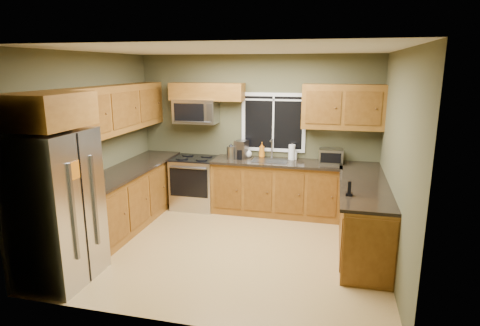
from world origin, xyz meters
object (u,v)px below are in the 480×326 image
at_px(soap_bottle_c, 248,152).
at_px(paper_towel_roll, 292,152).
at_px(refrigerator, 57,208).
at_px(kettle, 231,152).
at_px(soap_bottle_a, 262,150).
at_px(microwave, 196,111).
at_px(cordless_phone, 349,191).
at_px(soap_bottle_b, 294,153).
at_px(coffee_maker, 241,150).
at_px(toaster_oven, 331,156).
at_px(range, 195,182).

bearing_deg(soap_bottle_c, paper_towel_roll, 0.23).
xyz_separation_m(refrigerator, soap_bottle_c, (1.62, 2.94, 0.13)).
bearing_deg(kettle, soap_bottle_a, 26.24).
xyz_separation_m(microwave, cordless_phone, (2.61, -1.76, -0.73)).
bearing_deg(cordless_phone, soap_bottle_a, 127.76).
xyz_separation_m(microwave, soap_bottle_b, (1.74, 0.09, -0.69)).
bearing_deg(refrigerator, cordless_phone, 19.08).
height_order(kettle, soap_bottle_c, kettle).
distance_m(microwave, cordless_phone, 3.24).
bearing_deg(coffee_maker, cordless_phone, -43.75).
bearing_deg(toaster_oven, soap_bottle_c, 175.66).
bearing_deg(soap_bottle_c, coffee_maker, -131.70).
relative_size(toaster_oven, soap_bottle_b, 1.90).
distance_m(refrigerator, microwave, 3.10).
height_order(paper_towel_roll, soap_bottle_a, paper_towel_roll).
height_order(toaster_oven, paper_towel_roll, paper_towel_roll).
height_order(microwave, kettle, microwave).
distance_m(range, kettle, 0.90).
xyz_separation_m(soap_bottle_b, soap_bottle_c, (-0.81, -0.06, -0.01)).
bearing_deg(soap_bottle_a, coffee_maker, -154.43).
height_order(refrigerator, paper_towel_roll, refrigerator).
bearing_deg(paper_towel_roll, range, -174.02).
xyz_separation_m(microwave, soap_bottle_a, (1.17, 0.09, -0.65)).
xyz_separation_m(coffee_maker, cordless_phone, (1.77, -1.70, -0.09)).
xyz_separation_m(coffee_maker, paper_towel_roll, (0.86, 0.11, -0.02)).
bearing_deg(soap_bottle_a, soap_bottle_c, -167.08).
bearing_deg(soap_bottle_c, kettle, -143.33).
relative_size(refrigerator, paper_towel_roll, 6.25).
height_order(toaster_oven, kettle, kettle).
xyz_separation_m(range, soap_bottle_c, (0.93, 0.18, 0.56)).
relative_size(range, microwave, 1.23).
height_order(coffee_maker, kettle, coffee_maker).
height_order(toaster_oven, soap_bottle_a, soap_bottle_a).
height_order(microwave, coffee_maker, microwave).
bearing_deg(refrigerator, soap_bottle_a, 58.21).
relative_size(refrigerator, soap_bottle_a, 6.65).
bearing_deg(soap_bottle_c, microwave, -177.60).
height_order(refrigerator, soap_bottle_a, refrigerator).
bearing_deg(coffee_maker, refrigerator, -118.23).
xyz_separation_m(kettle, soap_bottle_c, (0.25, 0.19, -0.03)).
xyz_separation_m(soap_bottle_a, soap_bottle_c, (-0.24, -0.06, -0.04)).
bearing_deg(soap_bottle_c, soap_bottle_a, 12.92).
bearing_deg(toaster_oven, soap_bottle_a, 172.14).
height_order(range, coffee_maker, coffee_maker).
height_order(microwave, soap_bottle_c, microwave).
relative_size(soap_bottle_c, cordless_phone, 1.00).
bearing_deg(microwave, coffee_maker, -4.51).
bearing_deg(soap_bottle_a, cordless_phone, -52.24).
height_order(kettle, soap_bottle_b, kettle).
height_order(range, soap_bottle_c, soap_bottle_c).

